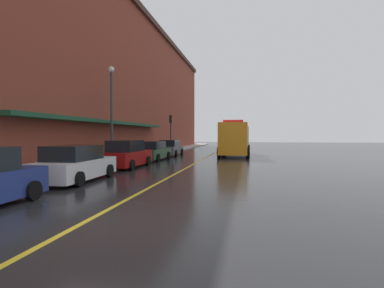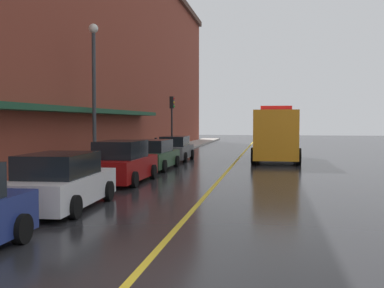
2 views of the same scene
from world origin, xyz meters
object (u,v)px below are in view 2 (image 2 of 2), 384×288
Objects in this scene: parked_car_1 at (61,182)px; parked_car_3 at (153,155)px; utility_truck at (276,135)px; parking_meter_1 at (122,151)px; parked_car_2 at (123,163)px; traffic_light_near at (172,114)px; street_lamp_left at (94,82)px; parking_meter_0 at (156,144)px; parked_car_4 at (175,149)px.

parked_car_1 reaches higher than parked_car_3.
utility_truck is 6.37× the size of parking_meter_1.
parked_car_2 is 1.09× the size of traffic_light_near.
street_lamp_left is (-8.48, -10.21, 2.74)m from utility_truck.
street_lamp_left is (-0.60, -2.21, 3.34)m from parking_meter_1.
parking_meter_0 is at bearing 2.71° from parked_car_1.
parked_car_3 is 3.47× the size of parking_meter_1.
parking_meter_0 is (-1.49, 17.66, 0.28)m from parked_car_1.
parked_car_3 is 1.07× the size of traffic_light_near.
utility_truck is at bearing -21.36° from parked_car_1.
parked_car_4 is 5.83m from traffic_light_near.
parked_car_3 is at bearing -83.31° from traffic_light_near.
parked_car_3 reaches higher than parking_meter_0.
parked_car_4 is at bearing -11.26° from parking_meter_0.
street_lamp_left is 1.61× the size of traffic_light_near.
parking_meter_1 is 4.05m from street_lamp_left.
parked_car_2 is 1.03× the size of parked_car_4.
parked_car_2 is 11.43m from parked_car_4.
traffic_light_near is (-7.82, 4.22, 1.50)m from utility_truck.
parked_car_4 is 7.21m from parking_meter_1.
street_lamp_left is at bearing 12.34° from parked_car_1.
street_lamp_left is at bearing -39.05° from utility_truck.
parked_car_3 is 11.35m from traffic_light_near.
parked_car_1 is 1.11× the size of traffic_light_near.
parked_car_2 is 0.55× the size of utility_truck.
parked_car_4 is 10.16m from street_lamp_left.
parking_meter_1 is at bearing -43.89° from utility_truck.
parked_car_4 is at bearing -81.22° from utility_truck.
parked_car_4 is 6.63m from utility_truck.
street_lamp_left is (-2.05, 2.15, 3.57)m from parked_car_2.
parked_car_4 is 3.43× the size of parking_meter_1.
traffic_light_near is (0.06, 4.88, 2.10)m from parking_meter_0.
utility_truck is at bearing 50.27° from street_lamp_left.
parking_meter_1 is at bearing 6.10° from parked_car_1.
parked_car_2 is at bearing -71.55° from parking_meter_1.
parking_meter_0 is at bearing 78.19° from parked_car_4.
parked_car_2 is 0.68× the size of street_lamp_left.
parking_meter_1 is (-1.38, -7.08, 0.31)m from parked_car_4.
parked_car_2 reaches higher than parked_car_1.
street_lamp_left reaches higher than parked_car_3.
utility_truck is (6.43, 12.35, 0.83)m from parked_car_2.
traffic_light_near is at bearing 1.51° from parked_car_1.
traffic_light_near is (0.66, 14.43, -1.24)m from street_lamp_left.
parked_car_1 is at bearing -75.55° from street_lamp_left.
parked_car_1 is 19.42m from utility_truck.
parked_car_1 is 22.71m from traffic_light_near.
utility_truck is 9.01m from traffic_light_near.
street_lamp_left reaches higher than parked_car_4.
utility_truck reaches higher than parked_car_3.
traffic_light_near reaches higher than parking_meter_1.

